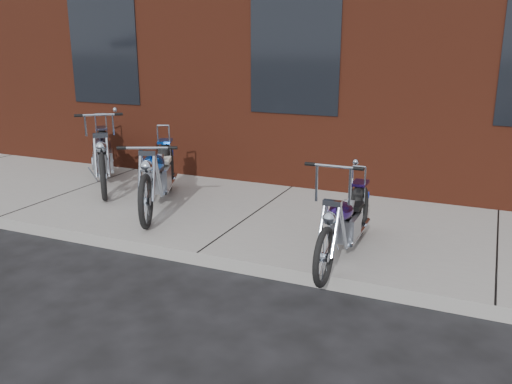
% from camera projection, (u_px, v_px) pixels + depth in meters
% --- Properties ---
extents(ground, '(120.00, 120.00, 0.00)m').
position_uv_depth(ground, '(197.00, 266.00, 5.95)').
color(ground, black).
rests_on(ground, ground).
extents(sidewalk, '(22.00, 3.00, 0.15)m').
position_uv_depth(sidewalk, '(253.00, 219.00, 7.25)').
color(sidewalk, gray).
rests_on(sidewalk, ground).
extents(chopper_purple, '(0.49, 2.01, 1.13)m').
position_uv_depth(chopper_purple, '(345.00, 225.00, 5.69)').
color(chopper_purple, black).
rests_on(chopper_purple, sidewalk).
extents(chopper_blue, '(1.08, 2.21, 1.03)m').
position_uv_depth(chopper_blue, '(158.00, 177.00, 7.42)').
color(chopper_blue, black).
rests_on(chopper_blue, sidewalk).
extents(chopper_third, '(1.60, 1.94, 1.22)m').
position_uv_depth(chopper_third, '(103.00, 158.00, 8.55)').
color(chopper_third, black).
rests_on(chopper_third, sidewalk).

